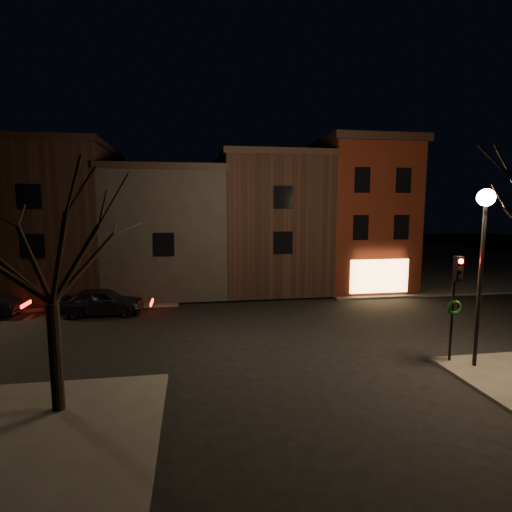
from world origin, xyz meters
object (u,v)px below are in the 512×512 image
at_px(street_lamp_near, 484,229).
at_px(bare_tree_left, 47,227).
at_px(traffic_signal, 455,292).
at_px(parked_car_a, 102,301).

relative_size(street_lamp_near, bare_tree_left, 0.86).
height_order(traffic_signal, bare_tree_left, bare_tree_left).
bearing_deg(parked_car_a, traffic_signal, -121.54).
relative_size(traffic_signal, parked_car_a, 0.91).
bearing_deg(bare_tree_left, traffic_signal, 6.26).
relative_size(street_lamp_near, traffic_signal, 1.60).
distance_m(bare_tree_left, parked_car_a, 11.87).
bearing_deg(parked_car_a, bare_tree_left, -173.41).
xyz_separation_m(street_lamp_near, parked_car_a, (-15.26, 9.85, -4.42)).
xyz_separation_m(traffic_signal, bare_tree_left, (-13.60, -1.49, 2.63)).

